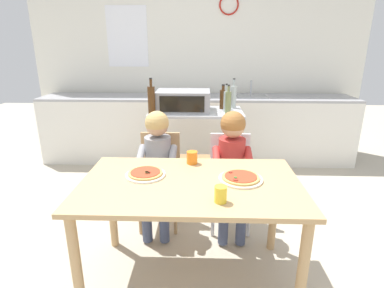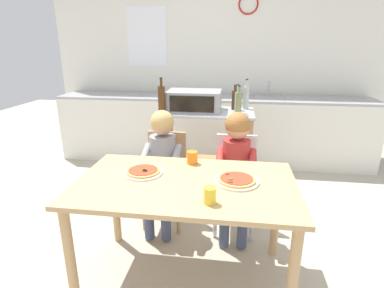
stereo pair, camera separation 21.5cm
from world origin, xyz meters
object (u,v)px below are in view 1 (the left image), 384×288
Objects in this scene: kitchen_island_cart at (196,139)px; bottle_tall_green_wine at (226,101)px; dining_table at (190,196)px; child_in_red_shirt at (232,157)px; bottle_dark_olive_oil at (152,100)px; dining_chair_left at (160,173)px; pizza_plate_white at (145,174)px; bottle_brown_beer at (223,99)px; drinking_cup_orange at (192,158)px; dining_chair_right at (230,174)px; bottle_clear_vinegar at (228,102)px; child_in_grey_shirt at (157,158)px; bottle_slim_sauce at (233,96)px; toaster_oven at (183,101)px; drinking_cup_yellow at (221,194)px.

kitchen_island_cart is 0.52m from bottle_tall_green_wine.
kitchen_island_cart is 1.38m from dining_table.
dining_table is 1.34× the size of child_in_red_shirt.
bottle_dark_olive_oil is 0.44× the size of dining_chair_left.
bottle_dark_olive_oil reaches higher than pizza_plate_white.
bottle_brown_beer is 0.32× the size of dining_chair_left.
dining_table is 1.70× the size of dining_chair_left.
bottle_dark_olive_oil is 0.99m from drinking_cup_orange.
dining_table is 0.79m from dining_chair_right.
kitchen_island_cart is 3.72× the size of bottle_brown_beer.
bottle_clear_vinegar reaches higher than child_in_grey_shirt.
dining_table is at bearing -114.13° from dining_chair_right.
dining_chair_left is (-0.70, -0.82, -0.54)m from bottle_slim_sauce.
dining_table is at bearing -63.69° from child_in_grey_shirt.
bottle_slim_sauce reaches higher than toaster_oven.
dining_chair_left is 0.59m from drinking_cup_orange.
kitchen_island_cart is 2.69× the size of bottle_dark_olive_oil.
drinking_cup_orange is at bearing -106.42° from bottle_tall_green_wine.
toaster_oven is at bearing 178.51° from kitchen_island_cart.
bottle_brown_beer is at bearing -154.76° from bottle_slim_sauce.
bottle_dark_olive_oil reaches higher than drinking_cup_orange.
dining_table is 0.33m from pizza_plate_white.
drinking_cup_yellow is (0.30, -1.63, -0.22)m from toaster_oven.
dining_chair_right reaches higher than dining_table.
dining_chair_right is 0.79× the size of child_in_red_shirt.
bottle_slim_sauce is 1.21× the size of pizza_plate_white.
bottle_dark_olive_oil reaches higher than dining_table.
bottle_tall_green_wine reaches higher than dining_table.
drinking_cup_orange is (-0.31, -0.40, 0.30)m from dining_chair_right.
pizza_plate_white is at bearing -112.54° from bottle_brown_beer.
drinking_cup_yellow is (0.17, -0.56, 0.00)m from drinking_cup_orange.
dining_chair_right is at bearing 81.49° from drinking_cup_yellow.
toaster_oven is 0.86m from dining_chair_left.
pizza_plate_white is (-0.61, -0.62, 0.27)m from dining_chair_right.
bottle_brown_beer is 1.10m from dining_chair_left.
bottle_tall_green_wine is at bearing 73.58° from drinking_cup_orange.
dining_table is at bearing -118.23° from child_in_red_shirt.
kitchen_island_cart is 1.18× the size of dining_chair_left.
child_in_red_shirt is at bearing -90.66° from bottle_clear_vinegar.
bottle_dark_olive_oil is at bearing -143.02° from toaster_oven.
bottle_clear_vinegar reaches higher than pizza_plate_white.
drinking_cup_yellow is at bearing -67.28° from bottle_dark_olive_oil.
toaster_oven reaches higher than dining_chair_left.
child_in_grey_shirt reaches higher than drinking_cup_yellow.
drinking_cup_yellow is at bearing -72.97° from drinking_cup_orange.
child_in_grey_shirt is (-0.30, -0.78, 0.08)m from kitchen_island_cart.
drinking_cup_orange is at bearing 36.85° from pizza_plate_white.
bottle_brown_beer is at bearing 100.30° from bottle_tall_green_wine.
dining_chair_right is 0.79× the size of child_in_grey_shirt.
toaster_oven is 0.43m from bottle_brown_beer.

